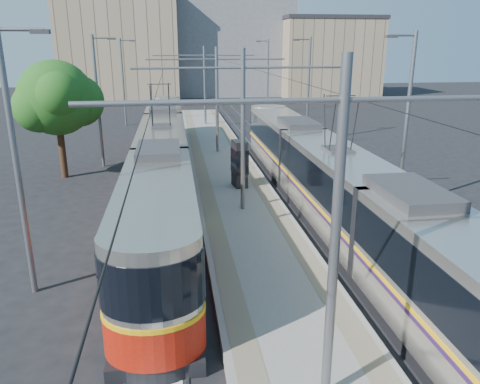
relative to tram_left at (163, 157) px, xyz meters
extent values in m
plane|color=black|center=(3.60, -12.78, -1.71)|extent=(160.00, 160.00, 0.00)
cube|color=gray|center=(3.60, 4.22, -1.56)|extent=(4.00, 50.00, 0.30)
cube|color=gray|center=(2.15, 4.22, -1.40)|extent=(0.70, 50.00, 0.01)
cube|color=gray|center=(5.05, 4.22, -1.40)|extent=(0.70, 50.00, 0.01)
cube|color=gray|center=(-0.72, 4.22, -1.69)|extent=(0.07, 70.00, 0.03)
cube|color=gray|center=(0.72, 4.22, -1.69)|extent=(0.07, 70.00, 0.03)
cube|color=gray|center=(6.48, 4.22, -1.69)|extent=(0.07, 70.00, 0.03)
cube|color=gray|center=(7.92, 4.22, -1.69)|extent=(0.07, 70.00, 0.03)
cube|color=black|center=(0.00, 0.00, -1.51)|extent=(2.30, 31.06, 0.40)
cube|color=#A6A198|center=(0.00, 0.00, 0.14)|extent=(2.40, 29.46, 2.90)
cube|color=black|center=(0.00, 0.00, 0.64)|extent=(2.43, 29.46, 1.30)
cube|color=#DC9C0B|center=(0.00, 0.00, -0.26)|extent=(2.43, 29.46, 0.12)
cube|color=#A71709|center=(0.00, 0.00, -0.76)|extent=(2.42, 29.46, 1.10)
cube|color=#2D2D30|center=(0.00, 0.00, 1.74)|extent=(1.68, 3.00, 0.30)
cube|color=black|center=(7.20, -6.77, -1.51)|extent=(2.30, 30.24, 0.40)
cube|color=beige|center=(7.20, -6.77, 0.14)|extent=(2.40, 28.64, 2.90)
cube|color=black|center=(7.20, -6.77, 0.64)|extent=(2.43, 28.64, 1.30)
cube|color=#FBB00D|center=(7.20, -6.77, -0.26)|extent=(2.43, 28.64, 0.12)
cube|color=#2C1446|center=(7.20, -6.77, -0.41)|extent=(2.43, 28.64, 0.10)
cube|color=#2D2D30|center=(7.20, -6.77, 1.74)|extent=(1.68, 3.00, 0.30)
cylinder|color=slate|center=(3.60, -16.78, 2.09)|extent=(0.20, 0.20, 7.00)
cylinder|color=slate|center=(3.60, -16.78, 4.79)|extent=(9.20, 0.10, 0.10)
cylinder|color=slate|center=(3.60, -4.78, 2.09)|extent=(0.20, 0.20, 7.00)
cylinder|color=slate|center=(3.60, -4.78, 4.79)|extent=(9.20, 0.10, 0.10)
cylinder|color=slate|center=(3.60, 7.22, 2.09)|extent=(0.20, 0.20, 7.00)
cylinder|color=slate|center=(3.60, 7.22, 4.79)|extent=(9.20, 0.10, 0.10)
cylinder|color=slate|center=(3.60, 19.22, 2.09)|extent=(0.20, 0.20, 7.00)
cylinder|color=slate|center=(3.60, 19.22, 4.79)|extent=(9.20, 0.10, 0.10)
cylinder|color=black|center=(0.00, 4.22, 3.84)|extent=(0.02, 70.00, 0.02)
cylinder|color=black|center=(7.20, 4.22, 3.84)|extent=(0.02, 70.00, 0.02)
cylinder|color=slate|center=(-3.90, -10.78, 2.29)|extent=(0.18, 0.18, 8.00)
cube|color=#2D2D30|center=(-2.80, -10.78, 6.04)|extent=(0.50, 0.22, 0.12)
cylinder|color=slate|center=(-3.90, 5.22, 2.29)|extent=(0.18, 0.18, 8.00)
cube|color=#2D2D30|center=(-2.80, 5.22, 6.04)|extent=(0.50, 0.22, 0.12)
cylinder|color=slate|center=(-3.90, 21.22, 2.29)|extent=(0.18, 0.18, 8.00)
cube|color=#2D2D30|center=(-2.80, 21.22, 6.04)|extent=(0.50, 0.22, 0.12)
cylinder|color=slate|center=(11.10, -4.78, 2.29)|extent=(0.18, 0.18, 8.00)
cube|color=#2D2D30|center=(10.00, -4.78, 6.04)|extent=(0.50, 0.22, 0.12)
cylinder|color=slate|center=(11.10, 11.22, 2.29)|extent=(0.18, 0.18, 8.00)
cube|color=#2D2D30|center=(10.00, 11.22, 6.04)|extent=(0.50, 0.22, 0.12)
cylinder|color=slate|center=(11.10, 27.22, 2.29)|extent=(0.18, 0.18, 8.00)
cube|color=#2D2D30|center=(10.00, 27.22, 6.04)|extent=(0.50, 0.22, 0.12)
cube|color=black|center=(3.94, -1.29, -0.20)|extent=(0.77, 1.13, 2.42)
cube|color=black|center=(3.94, -1.29, -0.04)|extent=(0.82, 1.18, 1.26)
cylinder|color=#382314|center=(-5.79, 2.91, -0.32)|extent=(0.38, 0.38, 2.77)
sphere|color=#174513|center=(-5.79, 2.91, 2.88)|extent=(4.15, 4.15, 4.15)
sphere|color=#174513|center=(-4.75, 3.60, 2.62)|extent=(2.94, 2.94, 2.94)
cube|color=#9D856A|center=(-6.40, 47.22, 5.25)|extent=(16.00, 12.00, 13.91)
cube|color=gray|center=(9.60, 51.22, 6.33)|extent=(18.00, 14.00, 16.07)
cube|color=#9D856A|center=(23.60, 45.22, 3.71)|extent=(14.00, 10.00, 10.84)
cube|color=#262328|center=(23.60, 45.22, 9.38)|extent=(14.28, 10.20, 0.50)
camera|label=1|loc=(0.66, -24.65, 5.71)|focal=35.00mm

